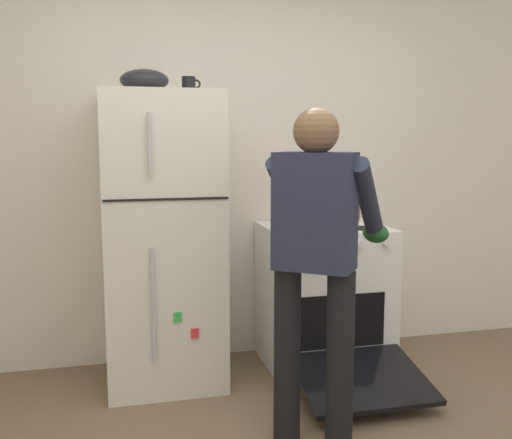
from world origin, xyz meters
name	(u,v)px	position (x,y,z in m)	size (l,w,h in m)	color
kitchen_wall_back	(226,155)	(0.00, 1.95, 1.35)	(6.00, 0.10, 2.70)	silver
refrigerator	(162,240)	(-0.46, 1.57, 0.86)	(0.68, 0.72, 1.73)	silver
stove_range	(325,297)	(0.57, 1.55, 0.44)	(0.76, 1.21, 0.91)	white
person_cook	(317,247)	(0.17, 0.64, 0.96)	(0.68, 0.73, 1.60)	black
red_pot	(304,218)	(0.41, 1.52, 0.97)	(0.33, 0.23, 0.12)	red
coffee_mug	(189,85)	(-0.28, 1.62, 1.77)	(0.11, 0.08, 0.10)	black
pepper_mill	(356,207)	(0.87, 1.77, 1.00)	(0.05, 0.05, 0.17)	brown
mixing_bowl	(144,80)	(-0.54, 1.57, 1.79)	(0.28, 0.28, 0.12)	black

